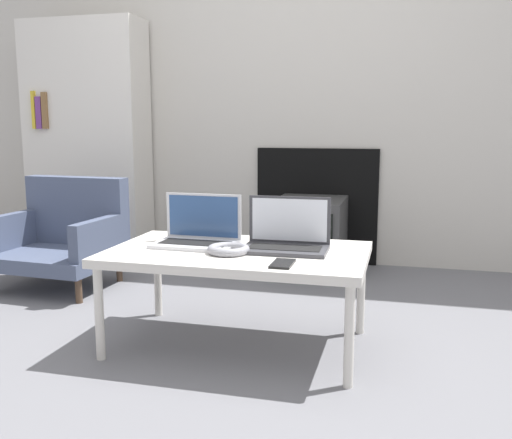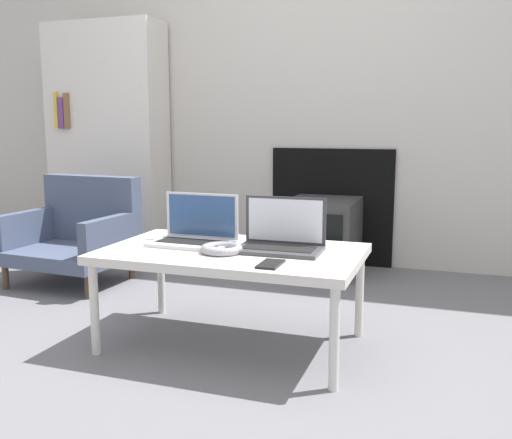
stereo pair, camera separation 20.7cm
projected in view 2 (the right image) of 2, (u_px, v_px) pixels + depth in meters
ground_plane at (208, 369)px, 2.17m from camera, size 14.00×14.00×0.00m
wall_back at (322, 69)px, 3.72m from camera, size 7.00×0.08×2.60m
table at (232, 257)px, 2.36m from camera, size 1.06×0.63×0.41m
laptop_left at (195, 233)px, 2.46m from camera, size 0.35×0.22×0.21m
laptop_right at (281, 239)px, 2.33m from camera, size 0.35×0.22×0.21m
headphones at (222, 249)px, 2.29m from camera, size 0.17×0.17×0.03m
phone at (271, 264)px, 2.08m from camera, size 0.08×0.14×0.01m
tv at (322, 236)px, 3.58m from camera, size 0.43×0.52×0.47m
armchair at (79, 232)px, 3.39m from camera, size 0.68×0.58×0.62m
bookshelf at (108, 140)px, 4.10m from camera, size 0.85×0.32×1.63m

